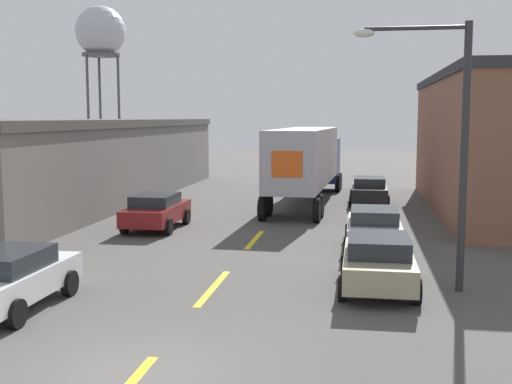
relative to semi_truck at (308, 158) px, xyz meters
name	(u,v)px	position (x,y,z in m)	size (l,w,h in m)	color
ground_plane	(138,375)	(-1.13, -23.87, -2.42)	(160.00, 160.00, 0.00)	#4C4947
road_centerline	(213,288)	(-1.13, -17.89, -2.41)	(0.20, 17.65, 0.01)	yellow
warehouse_left	(54,160)	(-14.02, -1.12, -0.18)	(10.99, 28.87, 4.47)	slate
semi_truck	(308,158)	(0.00, 0.00, 0.00)	(3.31, 15.16, 4.02)	navy
parked_car_right_far	(369,190)	(3.27, -0.19, -1.65)	(2.03, 4.25, 1.45)	black
parked_car_left_far	(156,210)	(-5.52, -9.23, -1.65)	(2.03, 4.25, 1.45)	maroon
parked_car_right_near	(378,261)	(3.27, -17.30, -1.65)	(2.03, 4.25, 1.45)	tan
parked_car_left_near	(8,278)	(-5.52, -20.57, -1.65)	(2.03, 4.25, 1.45)	silver
parked_car_right_mid	(374,227)	(3.27, -11.99, -1.65)	(2.03, 4.25, 1.45)	#B2B2B7
water_tower	(101,33)	(-24.86, 32.05, 11.12)	(5.34, 5.34, 16.42)	#47474C
street_lamp	(448,133)	(4.99, -17.14, 1.76)	(3.00, 0.32, 7.01)	#2D2D30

